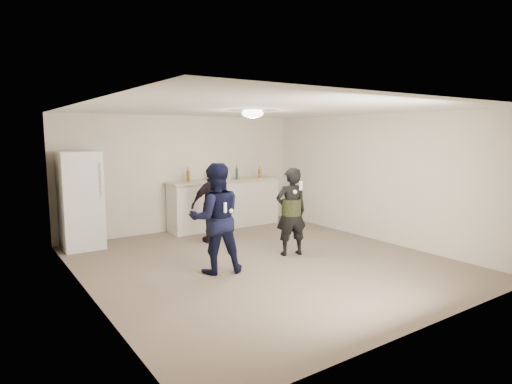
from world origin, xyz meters
TOP-DOWN VIEW (x-y plane):
  - floor at (0.00, 0.00)m, footprint 6.00×6.00m
  - ceiling at (0.00, 0.00)m, footprint 6.00×6.00m
  - wall_back at (0.00, 3.00)m, footprint 6.00×0.00m
  - wall_front at (0.00, -3.00)m, footprint 6.00×0.00m
  - wall_left at (-2.75, 0.00)m, footprint 0.00×6.00m
  - wall_right at (2.75, 0.00)m, footprint 0.00×6.00m
  - counter at (0.84, 2.67)m, footprint 2.60×0.56m
  - counter_top at (0.84, 2.67)m, footprint 2.68×0.64m
  - fridge at (-2.28, 2.60)m, footprint 0.70×0.70m
  - fridge_handle at (-2.00, 2.23)m, footprint 0.02×0.02m
  - ceiling_dome at (0.00, 0.30)m, footprint 0.36×0.36m
  - shaker at (0.49, 2.80)m, footprint 0.08×0.08m
  - man at (-0.90, -0.03)m, footprint 0.97×0.86m
  - woman at (0.65, 0.06)m, footprint 0.64×0.50m
  - camo_shorts at (0.65, 0.06)m, footprint 0.34×0.34m
  - spectator at (-0.05, 1.62)m, footprint 0.90×0.46m
  - remote_man at (-0.90, -0.31)m, footprint 0.04×0.04m
  - nunchuk_man at (-0.78, -0.28)m, footprint 0.07×0.07m
  - remote_woman at (0.65, -0.19)m, footprint 0.04×0.04m
  - nunchuk_woman at (0.55, -0.16)m, footprint 0.07×0.07m
  - bottle_cluster at (0.89, 2.60)m, footprint 1.77×0.34m

SIDE VIEW (x-z plane):
  - floor at x=0.00m, z-range 0.00..0.00m
  - counter at x=0.84m, z-range 0.00..1.05m
  - spectator at x=-0.05m, z-range 0.00..1.48m
  - woman at x=0.65m, z-range 0.00..1.54m
  - man at x=-0.90m, z-range 0.00..1.68m
  - camo_shorts at x=0.65m, z-range 0.71..0.99m
  - fridge at x=-2.28m, z-range 0.00..1.80m
  - nunchuk_man at x=-0.78m, z-range 0.95..1.01m
  - remote_man at x=-0.90m, z-range 0.98..1.12m
  - counter_top at x=0.84m, z-range 1.05..1.09m
  - nunchuk_woman at x=0.55m, z-range 1.11..1.18m
  - shaker at x=0.49m, z-range 1.09..1.26m
  - bottle_cluster at x=0.89m, z-range 1.07..1.33m
  - wall_back at x=0.00m, z-range -1.75..4.25m
  - wall_front at x=0.00m, z-range -1.75..4.25m
  - wall_left at x=-2.75m, z-range -1.75..4.25m
  - wall_right at x=2.75m, z-range -1.75..4.25m
  - remote_woman at x=0.65m, z-range 1.18..1.32m
  - fridge_handle at x=-2.00m, z-range 1.00..1.60m
  - ceiling_dome at x=0.00m, z-range 2.37..2.53m
  - ceiling at x=0.00m, z-range 2.50..2.50m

